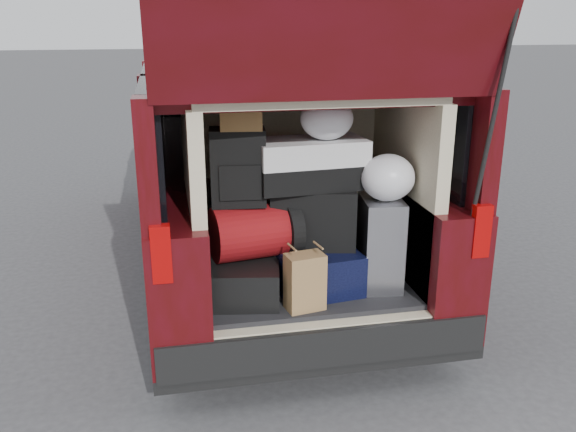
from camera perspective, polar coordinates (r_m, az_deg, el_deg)
name	(u,v)px	position (r m, az deg, el deg)	size (l,w,h in m)	color
ground	(312,376)	(3.94, 2.24, -14.73)	(80.00, 80.00, 0.00)	#38383B
minivan	(263,166)	(5.27, -2.38, 4.73)	(1.90, 5.35, 2.77)	black
load_floor	(302,316)	(4.03, 1.36, -9.36)	(1.24, 1.05, 0.55)	black
black_hardshell	(245,276)	(3.67, -4.06, -5.62)	(0.41, 0.56, 0.22)	black
navy_hardshell	(312,265)	(3.77, 2.24, -4.63)	(0.48, 0.58, 0.25)	black
silver_roller	(380,242)	(3.76, 8.58, -2.42)	(0.23, 0.37, 0.56)	white
kraft_bag	(305,282)	(3.45, 1.59, -6.17)	(0.21, 0.14, 0.33)	olive
red_duffel	(255,231)	(3.59, -3.14, -1.40)	(0.50, 0.33, 0.33)	maroon
black_soft_case	(313,216)	(3.69, 2.31, -0.02)	(0.50, 0.30, 0.36)	black
backpack	(238,167)	(3.49, -4.71, 4.58)	(0.31, 0.19, 0.44)	black
twotone_duffel	(310,163)	(3.61, 2.08, 4.94)	(0.64, 0.33, 0.29)	silver
grocery_sack_lower	(241,110)	(3.41, -4.42, 9.86)	(0.23, 0.19, 0.21)	brown
plastic_bag_center	(327,118)	(3.55, 3.64, 9.09)	(0.31, 0.29, 0.25)	silver
plastic_bag_right	(388,178)	(3.60, 9.33, 3.58)	(0.32, 0.30, 0.28)	silver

